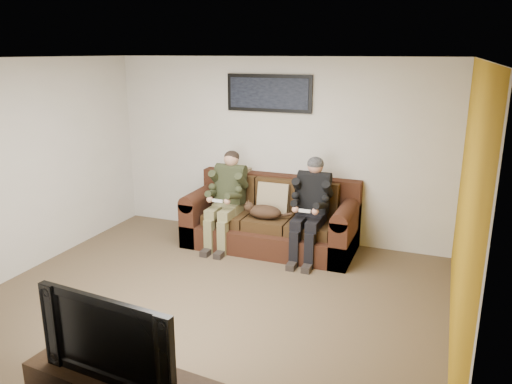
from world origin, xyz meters
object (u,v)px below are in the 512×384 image
at_px(sofa, 272,221).
at_px(person_left, 227,193).
at_px(framed_poster, 269,93).
at_px(person_right, 311,202).
at_px(cat, 263,211).
at_px(television, 117,333).

xyz_separation_m(sofa, person_left, (-0.61, -0.20, 0.39)).
relative_size(person_left, framed_poster, 1.06).
xyz_separation_m(person_right, cat, (-0.65, -0.05, -0.19)).
bearing_deg(person_right, sofa, 162.00).
bearing_deg(person_right, television, -96.68).
relative_size(person_right, cat, 2.03).
bearing_deg(television, person_right, 88.59).
distance_m(person_left, person_right, 1.21).
bearing_deg(framed_poster, person_left, -125.01).
distance_m(person_right, television, 3.61).
xyz_separation_m(sofa, cat, (-0.04, -0.24, 0.21)).
bearing_deg(framed_poster, cat, -75.91).
relative_size(framed_poster, television, 1.12).
height_order(cat, framed_poster, framed_poster).
relative_size(sofa, cat, 3.56).
height_order(sofa, person_left, person_left).
bearing_deg(cat, sofa, 80.10).
relative_size(person_right, television, 1.19).
distance_m(sofa, person_left, 0.75).
relative_size(sofa, person_right, 1.76).
distance_m(person_left, television, 3.67).
bearing_deg(sofa, person_right, -18.00).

